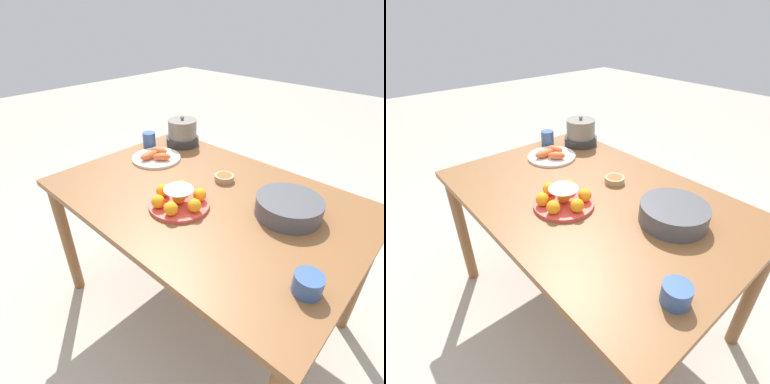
# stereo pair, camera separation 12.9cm
# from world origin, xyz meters

# --- Properties ---
(ground_plane) EXTENTS (12.00, 12.00, 0.00)m
(ground_plane) POSITION_xyz_m (0.00, 0.00, 0.00)
(ground_plane) COLOR #B2A899
(dining_table) EXTENTS (1.38, 0.94, 0.75)m
(dining_table) POSITION_xyz_m (0.00, 0.00, 0.66)
(dining_table) COLOR brown
(dining_table) RESTS_ON ground_plane
(cake_plate) EXTENTS (0.26, 0.26, 0.09)m
(cake_plate) POSITION_xyz_m (-0.01, -0.15, 0.79)
(cake_plate) COLOR #E04C42
(cake_plate) RESTS_ON dining_table
(serving_bowl) EXTENTS (0.26, 0.26, 0.08)m
(serving_bowl) POSITION_xyz_m (0.35, 0.11, 0.79)
(serving_bowl) COLOR #4C4C51
(serving_bowl) RESTS_ON dining_table
(sauce_bowl) EXTENTS (0.10, 0.10, 0.03)m
(sauce_bowl) POSITION_xyz_m (-0.01, 0.16, 0.77)
(sauce_bowl) COLOR tan
(sauce_bowl) RESTS_ON dining_table
(seafood_platter) EXTENTS (0.27, 0.27, 0.06)m
(seafood_platter) POSITION_xyz_m (-0.44, 0.09, 0.77)
(seafood_platter) COLOR silver
(seafood_platter) RESTS_ON dining_table
(cup_near) EXTENTS (0.09, 0.09, 0.06)m
(cup_near) POSITION_xyz_m (0.58, -0.21, 0.78)
(cup_near) COLOR #38568E
(cup_near) RESTS_ON dining_table
(cup_far) EXTENTS (0.08, 0.08, 0.09)m
(cup_far) POSITION_xyz_m (-0.61, 0.19, 0.80)
(cup_far) COLOR #38568E
(cup_far) RESTS_ON dining_table
(warming_pot) EXTENTS (0.20, 0.20, 0.18)m
(warming_pot) POSITION_xyz_m (-0.49, 0.35, 0.82)
(warming_pot) COLOR #2D2D2D
(warming_pot) RESTS_ON dining_table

